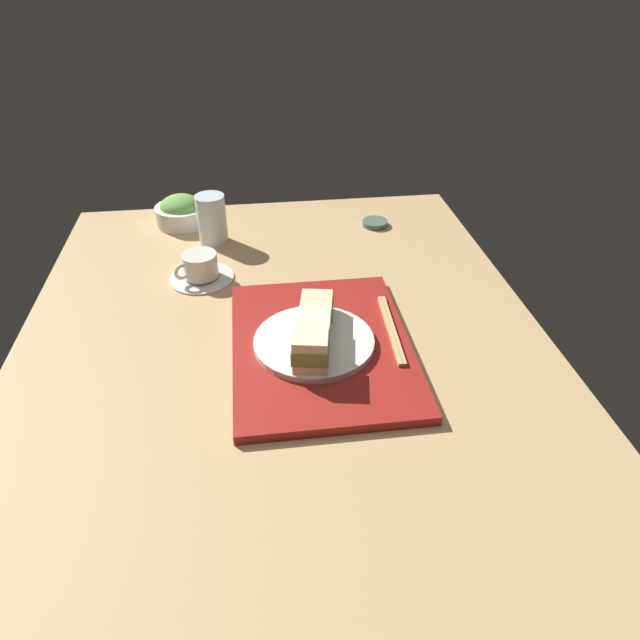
# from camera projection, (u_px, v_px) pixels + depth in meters

# --- Properties ---
(ground_plane) EXTENTS (1.40, 1.00, 0.03)m
(ground_plane) POSITION_uv_depth(u_px,v_px,m) (286.00, 366.00, 1.03)
(ground_plane) COLOR tan
(serving_tray) EXTENTS (0.43, 0.32, 0.02)m
(serving_tray) POSITION_uv_depth(u_px,v_px,m) (321.00, 346.00, 1.04)
(serving_tray) COLOR maroon
(serving_tray) RESTS_ON ground_plane
(sandwich_plate) EXTENTS (0.22, 0.22, 0.01)m
(sandwich_plate) POSITION_uv_depth(u_px,v_px,m) (314.00, 342.00, 1.02)
(sandwich_plate) COLOR silver
(sandwich_plate) RESTS_ON serving_tray
(sandwich_near) EXTENTS (0.08, 0.07, 0.06)m
(sandwich_near) POSITION_uv_depth(u_px,v_px,m) (311.00, 348.00, 0.94)
(sandwich_near) COLOR beige
(sandwich_near) RESTS_ON sandwich_plate
(sandwich_middle) EXTENTS (0.08, 0.07, 0.05)m
(sandwich_middle) POSITION_uv_depth(u_px,v_px,m) (314.00, 328.00, 1.00)
(sandwich_middle) COLOR #EFE5C1
(sandwich_middle) RESTS_ON sandwich_plate
(sandwich_far) EXTENTS (0.08, 0.07, 0.04)m
(sandwich_far) POSITION_uv_depth(u_px,v_px,m) (317.00, 308.00, 1.06)
(sandwich_far) COLOR beige
(sandwich_far) RESTS_ON sandwich_plate
(salad_bowl) EXTENTS (0.13, 0.13, 0.08)m
(salad_bowl) POSITION_uv_depth(u_px,v_px,m) (181.00, 211.00, 1.46)
(salad_bowl) COLOR silver
(salad_bowl) RESTS_ON ground_plane
(chopsticks_pair) EXTENTS (0.22, 0.02, 0.01)m
(chopsticks_pair) POSITION_uv_depth(u_px,v_px,m) (391.00, 329.00, 1.06)
(chopsticks_pair) COLOR tan
(chopsticks_pair) RESTS_ON serving_tray
(coffee_cup) EXTENTS (0.14, 0.14, 0.06)m
(coffee_cup) POSITION_uv_depth(u_px,v_px,m) (200.00, 269.00, 1.23)
(coffee_cup) COLOR silver
(coffee_cup) RESTS_ON ground_plane
(drinking_glass) EXTENTS (0.07, 0.07, 0.12)m
(drinking_glass) POSITION_uv_depth(u_px,v_px,m) (212.00, 219.00, 1.36)
(drinking_glass) COLOR silver
(drinking_glass) RESTS_ON ground_plane
(small_sauce_dish) EXTENTS (0.07, 0.07, 0.01)m
(small_sauce_dish) POSITION_uv_depth(u_px,v_px,m) (375.00, 223.00, 1.47)
(small_sauce_dish) COLOR #4C6051
(small_sauce_dish) RESTS_ON ground_plane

